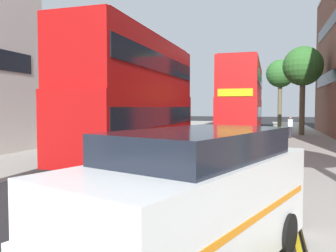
{
  "coord_description": "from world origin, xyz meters",
  "views": [
    {
      "loc": [
        3.85,
        -0.65,
        2.47
      ],
      "look_at": [
        0.5,
        11.0,
        1.8
      ],
      "focal_mm": 37.28,
      "sensor_mm": 36.0,
      "label": 1
    }
  ],
  "objects": [
    {
      "name": "pedestrian_far",
      "position": [
        5.44,
        26.71,
        0.99
      ],
      "size": [
        0.34,
        0.22,
        1.62
      ],
      "color": "#2D2D38",
      "rests_on": "sidewalk_right"
    },
    {
      "name": "sidewalk_right",
      "position": [
        6.5,
        16.0,
        0.07
      ],
      "size": [
        4.0,
        80.0,
        0.14
      ],
      "primitive_type": "cube",
      "color": "#9E9991",
      "rests_on": "ground"
    },
    {
      "name": "double_decker_bus_oncoming",
      "position": [
        2.03,
        25.07,
        3.03
      ],
      "size": [
        2.83,
        10.82,
        5.64
      ],
      "color": "red",
      "rests_on": "ground"
    },
    {
      "name": "kerb_line_outer",
      "position": [
        4.4,
        14.0,
        0.0
      ],
      "size": [
        0.1,
        56.0,
        0.01
      ],
      "primitive_type": "cube",
      "color": "yellow",
      "rests_on": "ground"
    },
    {
      "name": "kerb_line_inner",
      "position": [
        4.24,
        14.0,
        0.0
      ],
      "size": [
        0.1,
        56.0,
        0.01
      ],
      "primitive_type": "cube",
      "color": "yellow",
      "rests_on": "ground"
    },
    {
      "name": "street_tree_far",
      "position": [
        6.54,
        30.06,
        5.72
      ],
      "size": [
        3.21,
        3.21,
        7.27
      ],
      "color": "#6B6047",
      "rests_on": "sidewalk_right"
    },
    {
      "name": "street_tree_near",
      "position": [
        5.05,
        39.21,
        5.95
      ],
      "size": [
        3.0,
        3.0,
        7.43
      ],
      "color": "#6B6047",
      "rests_on": "sidewalk_right"
    },
    {
      "name": "sidewalk_left",
      "position": [
        -6.5,
        16.0,
        0.07
      ],
      "size": [
        4.0,
        80.0,
        0.14
      ],
      "primitive_type": "cube",
      "color": "#9E9991",
      "rests_on": "ground"
    },
    {
      "name": "taxi_minivan",
      "position": [
        2.78,
        4.27,
        1.07
      ],
      "size": [
        3.38,
        5.16,
        2.12
      ],
      "color": "white",
      "rests_on": "ground"
    },
    {
      "name": "double_decker_bus_away",
      "position": [
        -1.95,
        14.32,
        3.03
      ],
      "size": [
        2.96,
        10.85,
        5.64
      ],
      "color": "#B20F0F",
      "rests_on": "ground"
    }
  ]
}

